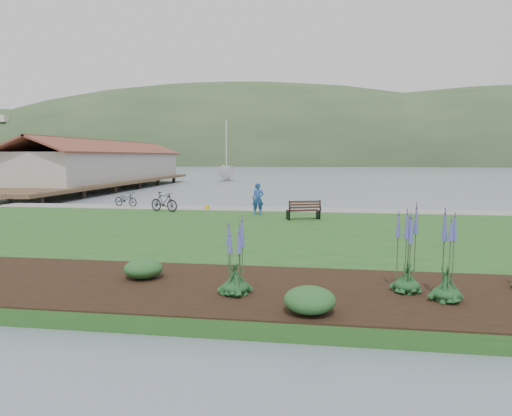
{
  "coord_description": "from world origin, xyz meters",
  "views": [
    {
      "loc": [
        4.01,
        -20.51,
        3.63
      ],
      "look_at": [
        0.99,
        -0.27,
        1.3
      ],
      "focal_mm": 32.0,
      "sensor_mm": 36.0,
      "label": 1
    }
  ],
  "objects_px": {
    "bicycle_a": "(126,199)",
    "sailboat": "(227,181)",
    "person": "(258,196)",
    "park_bench": "(304,210)"
  },
  "relations": [
    {
      "from": "sailboat",
      "to": "park_bench",
      "type": "bearing_deg",
      "value": -73.42
    },
    {
      "from": "person",
      "to": "sailboat",
      "type": "bearing_deg",
      "value": 95.59
    },
    {
      "from": "bicycle_a",
      "to": "park_bench",
      "type": "bearing_deg",
      "value": -93.35
    },
    {
      "from": "person",
      "to": "sailboat",
      "type": "relative_size",
      "value": 0.07
    },
    {
      "from": "park_bench",
      "to": "person",
      "type": "bearing_deg",
      "value": 129.21
    },
    {
      "from": "person",
      "to": "bicycle_a",
      "type": "height_order",
      "value": "person"
    },
    {
      "from": "bicycle_a",
      "to": "sailboat",
      "type": "xyz_separation_m",
      "value": [
        -1.64,
        38.37,
        -0.87
      ]
    },
    {
      "from": "bicycle_a",
      "to": "sailboat",
      "type": "relative_size",
      "value": 0.06
    },
    {
      "from": "park_bench",
      "to": "person",
      "type": "height_order",
      "value": "person"
    },
    {
      "from": "bicycle_a",
      "to": "sailboat",
      "type": "distance_m",
      "value": 38.41
    }
  ]
}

